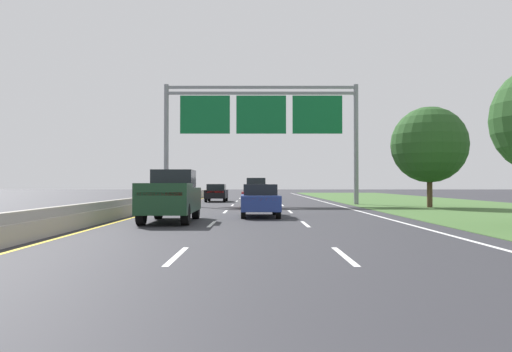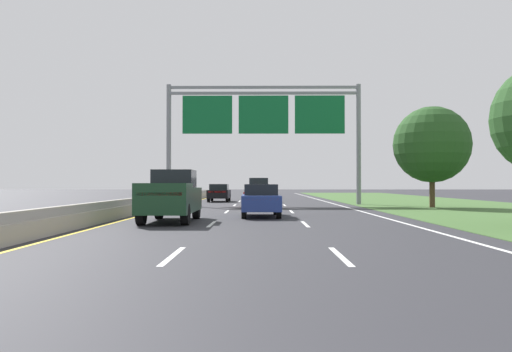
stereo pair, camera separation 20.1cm
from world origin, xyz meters
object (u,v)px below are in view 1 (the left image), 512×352
at_px(car_blue_centre_lane_sedan, 261,200).
at_px(car_black_left_lane_sedan, 217,192).
at_px(roadside_tree_mid, 430,145).
at_px(car_silver_centre_lane_suv, 256,189).
at_px(car_navy_centre_lane_sedan, 259,191).
at_px(overhead_sign_gantry, 262,119).
at_px(pickup_truck_darkgreen, 172,196).
at_px(car_red_centre_lane_sedan, 256,195).

height_order(car_blue_centre_lane_sedan, car_black_left_lane_sedan, same).
bearing_deg(roadside_tree_mid, car_blue_centre_lane_sedan, -140.19).
height_order(car_black_left_lane_sedan, car_silver_centre_lane_suv, car_silver_centre_lane_suv).
bearing_deg(car_navy_centre_lane_sedan, roadside_tree_mid, -149.02).
bearing_deg(car_navy_centre_lane_sedan, overhead_sign_gantry, -179.03).
bearing_deg(car_blue_centre_lane_sedan, overhead_sign_gantry, -1.99).
distance_m(car_navy_centre_lane_sedan, car_black_left_lane_sedan, 8.79).
xyz_separation_m(car_black_left_lane_sedan, roadside_tree_mid, (15.21, -11.41, 3.41)).
distance_m(car_silver_centre_lane_suv, roadside_tree_mid, 16.91).
relative_size(overhead_sign_gantry, car_black_left_lane_sedan, 3.42).
relative_size(car_navy_centre_lane_sedan, car_blue_centre_lane_sedan, 0.99).
distance_m(car_blue_centre_lane_sedan, car_black_left_lane_sedan, 21.31).
xyz_separation_m(overhead_sign_gantry, car_black_left_lane_sedan, (-3.93, 6.29, -5.76)).
distance_m(car_blue_centre_lane_sedan, car_silver_centre_lane_suv, 21.36).
distance_m(pickup_truck_darkgreen, car_navy_centre_lane_sedan, 32.53).
height_order(car_navy_centre_lane_sedan, car_blue_centre_lane_sedan, same).
distance_m(pickup_truck_darkgreen, roadside_tree_mid, 20.27).
height_order(car_navy_centre_lane_sedan, car_silver_centre_lane_suv, car_silver_centre_lane_suv).
bearing_deg(roadside_tree_mid, overhead_sign_gantry, 155.57).
bearing_deg(car_silver_centre_lane_suv, car_navy_centre_lane_sedan, -3.83).
bearing_deg(pickup_truck_darkgreen, roadside_tree_mid, -50.17).
relative_size(overhead_sign_gantry, car_blue_centre_lane_sedan, 3.39).
bearing_deg(car_black_left_lane_sedan, pickup_truck_darkgreen, -179.91).
height_order(overhead_sign_gantry, car_blue_centre_lane_sedan, overhead_sign_gantry).
height_order(overhead_sign_gantry, car_navy_centre_lane_sedan, overhead_sign_gantry).
height_order(car_navy_centre_lane_sedan, car_red_centre_lane_sedan, same).
bearing_deg(roadside_tree_mid, pickup_truck_darkgreen, -139.63).
bearing_deg(car_silver_centre_lane_suv, pickup_truck_darkgreen, 170.32).
height_order(car_red_centre_lane_sedan, car_silver_centre_lane_suv, car_silver_centre_lane_suv).
bearing_deg(overhead_sign_gantry, car_blue_centre_lane_sedan, -90.82).
bearing_deg(car_navy_centre_lane_sedan, pickup_truck_darkgreen, 173.65).
xyz_separation_m(pickup_truck_darkgreen, roadside_tree_mid, (15.25, 12.97, 3.15)).
distance_m(pickup_truck_darkgreen, car_black_left_lane_sedan, 24.38).
height_order(pickup_truck_darkgreen, car_black_left_lane_sedan, pickup_truck_darkgreen).
distance_m(pickup_truck_darkgreen, car_silver_centre_lane_suv, 25.01).
height_order(car_blue_centre_lane_sedan, roadside_tree_mid, roadside_tree_mid).
bearing_deg(car_blue_centre_lane_sedan, car_black_left_lane_sedan, 8.88).
bearing_deg(car_black_left_lane_sedan, overhead_sign_gantry, -147.80).
height_order(car_blue_centre_lane_sedan, car_red_centre_lane_sedan, same).
relative_size(car_black_left_lane_sedan, car_red_centre_lane_sedan, 0.99).
bearing_deg(overhead_sign_gantry, car_black_left_lane_sedan, 121.99).
xyz_separation_m(pickup_truck_darkgreen, car_black_left_lane_sedan, (0.05, 24.38, -0.26)).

